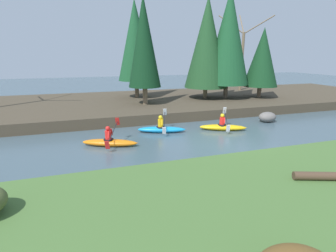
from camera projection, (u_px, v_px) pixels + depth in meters
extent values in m
plane|color=#425660|center=(229.00, 147.00, 12.67)|extent=(90.00, 90.00, 0.00)
cube|color=#473D2D|center=(164.00, 102.00, 22.62)|extent=(44.00, 11.67, 0.68)
cylinder|color=#7A664C|center=(145.00, 95.00, 19.82)|extent=(0.36, 0.36, 1.30)
cone|color=#0F3319|center=(144.00, 42.00, 18.80)|extent=(2.40, 2.40, 6.45)
cylinder|color=brown|center=(137.00, 89.00, 22.90)|extent=(0.36, 0.36, 1.49)
cone|color=#194C28|center=(135.00, 41.00, 21.84)|extent=(3.06, 3.06, 6.56)
cylinder|color=#7A664C|center=(205.00, 93.00, 22.59)|extent=(0.36, 0.36, 0.94)
cone|color=#1E4723|center=(207.00, 43.00, 21.52)|extent=(3.60, 3.60, 7.25)
cylinder|color=brown|center=(225.00, 91.00, 22.55)|extent=(0.36, 0.36, 1.21)
cone|color=#194C28|center=(229.00, 37.00, 21.39)|extent=(3.65, 3.65, 7.62)
cylinder|color=brown|center=(259.00, 92.00, 23.02)|extent=(0.36, 0.36, 0.98)
cone|color=#143D1E|center=(262.00, 57.00, 22.25)|extent=(2.88, 2.88, 4.87)
cylinder|color=#7A664C|center=(242.00, 62.00, 27.24)|extent=(0.28, 0.28, 5.84)
cylinder|color=#7A664C|center=(231.00, 25.00, 26.75)|extent=(2.14, 1.82, 1.93)
cylinder|color=#7A664C|center=(259.00, 25.00, 25.79)|extent=(2.25, 1.91, 1.70)
cylinder|color=#7A664C|center=(242.00, 24.00, 27.43)|extent=(0.97, 2.42, 2.15)
ellipsoid|color=yellow|center=(223.00, 127.00, 15.44)|extent=(2.72, 1.60, 0.34)
cone|color=yellow|center=(244.00, 128.00, 15.33)|extent=(0.40, 0.32, 0.20)
cylinder|color=black|center=(222.00, 125.00, 15.41)|extent=(0.63, 0.63, 0.08)
cylinder|color=red|center=(222.00, 121.00, 15.34)|extent=(0.39, 0.39, 0.42)
sphere|color=yellow|center=(222.00, 116.00, 15.26)|extent=(0.30, 0.30, 0.23)
cylinder|color=red|center=(223.00, 119.00, 15.54)|extent=(0.17, 0.24, 0.35)
cylinder|color=red|center=(224.00, 121.00, 15.08)|extent=(0.17, 0.24, 0.35)
cylinder|color=black|center=(226.00, 119.00, 15.29)|extent=(0.78, 1.78, 0.65)
cube|color=white|center=(225.00, 110.00, 16.12)|extent=(0.25, 0.22, 0.41)
cube|color=white|center=(228.00, 128.00, 14.46)|extent=(0.25, 0.22, 0.41)
ellipsoid|color=#1993D6|center=(161.00, 130.00, 15.01)|extent=(2.75, 1.42, 0.34)
cone|color=#1993D6|center=(183.00, 129.00, 14.99)|extent=(0.40, 0.30, 0.20)
cylinder|color=black|center=(161.00, 127.00, 14.97)|extent=(0.61, 0.61, 0.08)
cylinder|color=yellow|center=(160.00, 123.00, 14.90)|extent=(0.38, 0.38, 0.42)
sphere|color=yellow|center=(160.00, 117.00, 14.82)|extent=(0.29, 0.29, 0.23)
cylinder|color=yellow|center=(162.00, 120.00, 15.11)|extent=(0.16, 0.24, 0.35)
cylinder|color=yellow|center=(162.00, 122.00, 14.65)|extent=(0.16, 0.24, 0.35)
cylinder|color=black|center=(165.00, 121.00, 14.87)|extent=(0.64, 1.83, 0.65)
cube|color=white|center=(165.00, 112.00, 15.70)|extent=(0.24, 0.21, 0.41)
cube|color=white|center=(164.00, 131.00, 14.03)|extent=(0.24, 0.21, 0.41)
ellipsoid|color=orange|center=(110.00, 143.00, 12.77)|extent=(2.73, 1.57, 0.34)
cone|color=orange|center=(135.00, 143.00, 12.67)|extent=(0.40, 0.32, 0.20)
cylinder|color=black|center=(108.00, 140.00, 12.73)|extent=(0.63, 0.63, 0.08)
cylinder|color=red|center=(108.00, 135.00, 12.67)|extent=(0.39, 0.39, 0.42)
sphere|color=red|center=(108.00, 128.00, 12.58)|extent=(0.30, 0.30, 0.23)
cylinder|color=red|center=(112.00, 132.00, 12.87)|extent=(0.17, 0.24, 0.35)
cylinder|color=red|center=(109.00, 135.00, 12.41)|extent=(0.17, 0.24, 0.35)
cylinder|color=black|center=(113.00, 132.00, 12.62)|extent=(0.75, 1.79, 0.65)
cube|color=red|center=(117.00, 121.00, 13.45)|extent=(0.24, 0.22, 0.41)
cube|color=red|center=(107.00, 145.00, 11.78)|extent=(0.24, 0.22, 0.41)
ellipsoid|color=slate|center=(267.00, 117.00, 17.32)|extent=(1.18, 0.92, 0.67)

